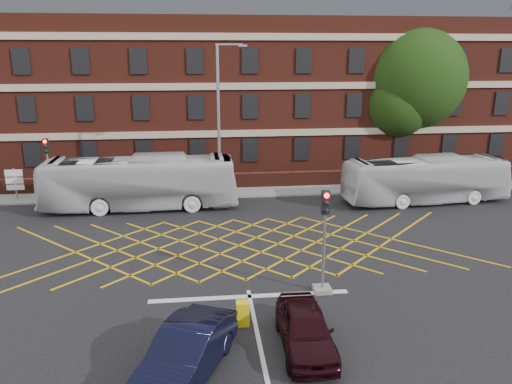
{
  "coord_description": "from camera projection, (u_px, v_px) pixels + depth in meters",
  "views": [
    {
      "loc": [
        -1.75,
        -21.46,
        9.41
      ],
      "look_at": [
        0.82,
        1.5,
        2.92
      ],
      "focal_mm": 35.0,
      "sensor_mm": 36.0,
      "label": 1
    }
  ],
  "objects": [
    {
      "name": "ground",
      "position": [
        242.0,
        261.0,
        23.27
      ],
      "size": [
        120.0,
        120.0,
        0.0
      ],
      "primitive_type": "plane",
      "color": "black",
      "rests_on": "ground"
    },
    {
      "name": "victorian_building",
      "position": [
        222.0,
        72.0,
        42.22
      ],
      "size": [
        51.0,
        12.17,
        20.4
      ],
      "color": "#5E2218",
      "rests_on": "ground"
    },
    {
      "name": "boundary_wall",
      "position": [
        227.0,
        181.0,
        35.56
      ],
      "size": [
        56.0,
        0.5,
        1.1
      ],
      "primitive_type": "cube",
      "color": "#471A13",
      "rests_on": "ground"
    },
    {
      "name": "far_pavement",
      "position": [
        228.0,
        191.0,
        34.73
      ],
      "size": [
        60.0,
        3.0,
        0.12
      ],
      "primitive_type": "cube",
      "color": "slate",
      "rests_on": "ground"
    },
    {
      "name": "box_junction_hatching",
      "position": [
        239.0,
        245.0,
        25.18
      ],
      "size": [
        8.22,
        8.22,
        0.02
      ],
      "primitive_type": "cube",
      "rotation": [
        0.0,
        0.0,
        0.79
      ],
      "color": "#CC990C",
      "rests_on": "ground"
    },
    {
      "name": "stop_line",
      "position": [
        249.0,
        296.0,
        19.92
      ],
      "size": [
        8.0,
        0.3,
        0.02
      ],
      "primitive_type": "cube",
      "color": "silver",
      "rests_on": "ground"
    },
    {
      "name": "bus_left",
      "position": [
        140.0,
        182.0,
        30.77
      ],
      "size": [
        11.98,
        2.93,
        3.33
      ],
      "primitive_type": "imported",
      "rotation": [
        0.0,
        0.0,
        1.58
      ],
      "color": "silver",
      "rests_on": "ground"
    },
    {
      "name": "bus_right",
      "position": [
        425.0,
        180.0,
        32.1
      ],
      "size": [
        10.91,
        3.33,
        2.99
      ],
      "primitive_type": "imported",
      "rotation": [
        0.0,
        0.0,
        1.65
      ],
      "color": "silver",
      "rests_on": "ground"
    },
    {
      "name": "car_navy",
      "position": [
        186.0,
        353.0,
        14.86
      ],
      "size": [
        3.39,
        4.96,
        1.55
      ],
      "primitive_type": "imported",
      "rotation": [
        0.0,
        0.0,
        -0.41
      ],
      "color": "black",
      "rests_on": "ground"
    },
    {
      "name": "car_maroon",
      "position": [
        305.0,
        329.0,
        16.3
      ],
      "size": [
        1.75,
        4.16,
        1.41
      ],
      "primitive_type": "imported",
      "rotation": [
        0.0,
        0.0,
        -0.02
      ],
      "color": "black",
      "rests_on": "ground"
    },
    {
      "name": "deciduous_tree",
      "position": [
        411.0,
        86.0,
        40.03
      ],
      "size": [
        8.46,
        8.44,
        11.6
      ],
      "color": "black",
      "rests_on": "ground"
    },
    {
      "name": "traffic_light_near",
      "position": [
        324.0,
        251.0,
        19.85
      ],
      "size": [
        0.7,
        0.7,
        4.27
      ],
      "color": "slate",
      "rests_on": "ground"
    },
    {
      "name": "traffic_light_far",
      "position": [
        50.0,
        178.0,
        31.41
      ],
      "size": [
        0.7,
        0.7,
        4.27
      ],
      "color": "slate",
      "rests_on": "ground"
    },
    {
      "name": "street_lamp",
      "position": [
        220.0,
        152.0,
        30.72
      ],
      "size": [
        2.25,
        1.0,
        9.9
      ],
      "color": "slate",
      "rests_on": "ground"
    },
    {
      "name": "direction_signs",
      "position": [
        15.0,
        181.0,
        32.29
      ],
      "size": [
        1.1,
        0.16,
        2.2
      ],
      "color": "gray",
      "rests_on": "ground"
    },
    {
      "name": "utility_cabinet",
      "position": [
        243.0,
        313.0,
        17.74
      ],
      "size": [
        0.45,
        0.39,
        0.91
      ],
      "primitive_type": "cube",
      "color": "yellow",
      "rests_on": "ground"
    }
  ]
}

